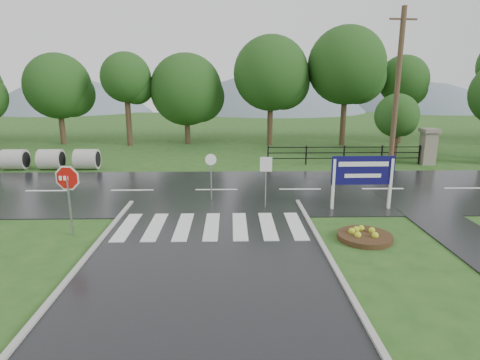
{
  "coord_description": "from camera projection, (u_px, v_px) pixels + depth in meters",
  "views": [
    {
      "loc": [
        0.7,
        -8.46,
        5.06
      ],
      "look_at": [
        1.03,
        6.0,
        1.5
      ],
      "focal_mm": 30.0,
      "sensor_mm": 36.0,
      "label": 1
    }
  ],
  "objects": [
    {
      "name": "utility_pole_east",
      "position": [
        397.0,
        88.0,
        23.57
      ],
      "size": [
        1.64,
        0.31,
        9.21
      ],
      "color": "#473523",
      "rests_on": "ground"
    },
    {
      "name": "reg_sign_small",
      "position": [
        266.0,
        173.0,
        15.98
      ],
      "size": [
        0.48,
        0.08,
        2.16
      ],
      "color": "#939399",
      "rests_on": "ground"
    },
    {
      "name": "crosswalk",
      "position": [
        212.0,
        226.0,
        14.25
      ],
      "size": [
        6.5,
        2.8,
        0.02
      ],
      "color": "silver",
      "rests_on": "ground"
    },
    {
      "name": "ground",
      "position": [
        202.0,
        303.0,
        9.41
      ],
      "size": [
        120.0,
        120.0,
        0.0
      ],
      "primitive_type": "plane",
      "color": "#264F1A",
      "rests_on": "ground"
    },
    {
      "name": "estate_billboard",
      "position": [
        363.0,
        173.0,
        15.94
      ],
      "size": [
        2.52,
        0.11,
        2.21
      ],
      "color": "silver",
      "rests_on": "ground"
    },
    {
      "name": "treeline",
      "position": [
        235.0,
        145.0,
        32.73
      ],
      "size": [
        83.2,
        5.2,
        10.0
      ],
      "color": "#183F13",
      "rests_on": "ground"
    },
    {
      "name": "fence_west",
      "position": [
        344.0,
        153.0,
        24.94
      ],
      "size": [
        9.58,
        0.08,
        1.2
      ],
      "color": "black",
      "rests_on": "ground"
    },
    {
      "name": "culvert_pipes",
      "position": [
        15.0,
        160.0,
        23.56
      ],
      "size": [
        9.7,
        1.2,
        1.2
      ],
      "color": "#9E9B93",
      "rests_on": "ground"
    },
    {
      "name": "pillar_west",
      "position": [
        428.0,
        146.0,
        24.95
      ],
      "size": [
        1.0,
        1.0,
        2.24
      ],
      "color": "gray",
      "rests_on": "ground"
    },
    {
      "name": "entrance_tree_left",
      "position": [
        397.0,
        116.0,
        25.96
      ],
      "size": [
        2.81,
        2.81,
        4.33
      ],
      "color": "#3D2B1C",
      "rests_on": "ground"
    },
    {
      "name": "flower_bed",
      "position": [
        365.0,
        236.0,
        13.18
      ],
      "size": [
        1.78,
        1.78,
        0.36
      ],
      "color": "#332111",
      "rests_on": "ground"
    },
    {
      "name": "stop_sign",
      "position": [
        68.0,
        184.0,
        13.15
      ],
      "size": [
        1.13,
        0.19,
        2.56
      ],
      "color": "#939399",
      "rests_on": "ground"
    },
    {
      "name": "reg_sign_round",
      "position": [
        211.0,
        171.0,
        17.14
      ],
      "size": [
        0.48,
        0.09,
        2.08
      ],
      "color": "#939399",
      "rests_on": "ground"
    },
    {
      "name": "walkway",
      "position": [
        463.0,
        236.0,
        13.48
      ],
      "size": [
        2.2,
        11.0,
        0.04
      ],
      "primitive_type": "cube",
      "color": "#242427",
      "rests_on": "ground"
    },
    {
      "name": "main_road",
      "position": [
        217.0,
        191.0,
        19.11
      ],
      "size": [
        90.0,
        8.0,
        0.04
      ],
      "primitive_type": "cube",
      "color": "black",
      "rests_on": "ground"
    },
    {
      "name": "hills",
      "position": [
        246.0,
        193.0,
        76.3
      ],
      "size": [
        102.0,
        48.0,
        48.0
      ],
      "color": "slate",
      "rests_on": "ground"
    }
  ]
}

